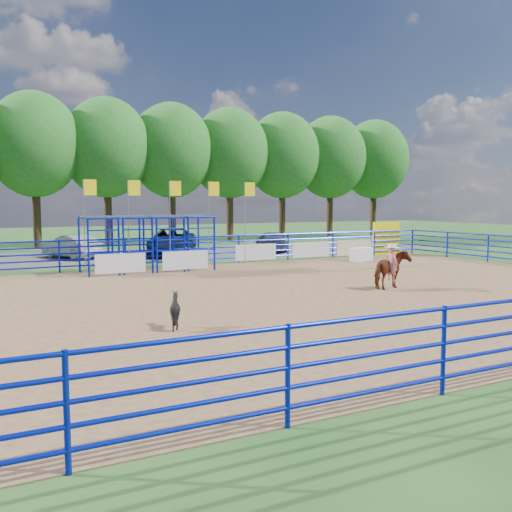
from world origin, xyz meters
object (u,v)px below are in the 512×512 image
car_b (72,247)px  calf (175,310)px  car_c (173,242)px  car_d (271,242)px  announcer_table (361,254)px  horse_and_rider (392,267)px

car_b → calf: bearing=64.3°
car_b → car_c: size_ratio=0.70×
car_c → car_d: 6.68m
announcer_table → horse_and_rider: horse_and_rider is taller
horse_and_rider → calf: size_ratio=2.54×
announcer_table → calf: calf is taller
announcer_table → car_c: size_ratio=0.23×
calf → horse_and_rider: bearing=-102.2°
car_b → horse_and_rider: bearing=92.5°
car_b → car_d: car_b is taller
announcer_table → car_b: 16.27m
horse_and_rider → car_c: bearing=99.0°
horse_and_rider → car_b: horse_and_rider is taller
horse_and_rider → car_c: (-2.61, 16.46, -0.01)m
car_c → car_d: car_c is taller
horse_and_rider → car_c: horse_and_rider is taller
calf → car_b: size_ratio=0.22×
car_c → car_b: bearing=-165.9°
car_c → announcer_table: bearing=-21.4°
car_c → car_d: (6.68, -0.18, -0.19)m
announcer_table → car_b: size_ratio=0.34×
horse_and_rider → car_b: size_ratio=0.56×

